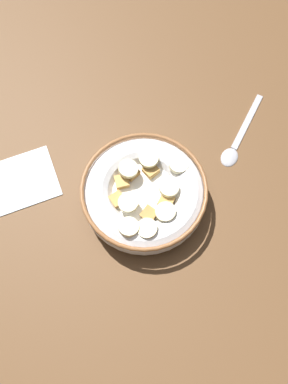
# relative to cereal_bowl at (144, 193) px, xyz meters

# --- Properties ---
(ground_plane) EXTENTS (1.34, 1.34, 0.02)m
(ground_plane) POSITION_rel_cereal_bowl_xyz_m (-0.00, 0.00, -0.03)
(ground_plane) COLOR brown
(cereal_bowl) EXTENTS (0.18, 0.18, 0.05)m
(cereal_bowl) POSITION_rel_cereal_bowl_xyz_m (0.00, 0.00, 0.00)
(cereal_bowl) COLOR silver
(cereal_bowl) RESTS_ON ground_plane
(spoon) EXTENTS (0.11, 0.13, 0.01)m
(spoon) POSITION_rel_cereal_bowl_xyz_m (0.16, 0.06, -0.02)
(spoon) COLOR #A5A5AD
(spoon) RESTS_ON ground_plane
(folded_napkin) EXTENTS (0.16, 0.12, 0.00)m
(folded_napkin) POSITION_rel_cereal_bowl_xyz_m (-0.20, 0.06, -0.02)
(folded_napkin) COLOR silver
(folded_napkin) RESTS_ON ground_plane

